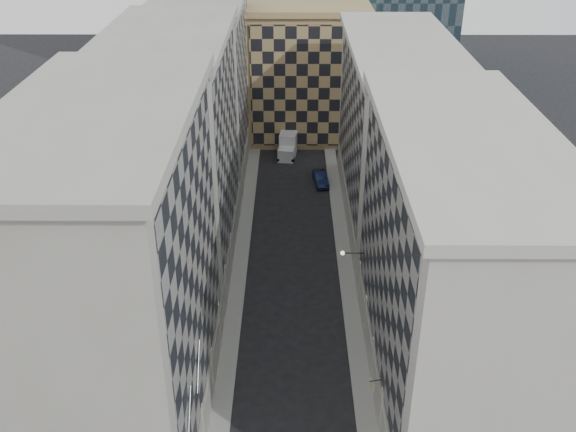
{
  "coord_description": "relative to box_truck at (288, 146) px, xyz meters",
  "views": [
    {
      "loc": [
        -0.22,
        -22.12,
        35.21
      ],
      "look_at": [
        -0.4,
        15.78,
        14.31
      ],
      "focal_mm": 40.0,
      "sensor_mm": 36.0,
      "label": 1
    }
  ],
  "objects": [
    {
      "name": "bldg_left_a",
      "position": [
        -10.28,
        -48.3,
        10.51
      ],
      "size": [
        10.8,
        22.8,
        23.7
      ],
      "color": "gray",
      "rests_on": "ground"
    },
    {
      "name": "bldg_left_b",
      "position": [
        -10.28,
        -26.3,
        10.01
      ],
      "size": [
        10.8,
        22.8,
        22.7
      ],
      "color": "gray",
      "rests_on": "ground"
    },
    {
      "name": "bldg_left_c",
      "position": [
        -10.27,
        -4.3,
        9.51
      ],
      "size": [
        10.8,
        22.8,
        21.7
      ],
      "color": "gray",
      "rests_on": "ground"
    },
    {
      "name": "shop_sign",
      "position": [
        6.0,
        -48.5,
        2.52
      ],
      "size": [
        0.83,
        0.73,
        0.81
      ],
      "rotation": [
        0.0,
        0.0,
        0.22
      ],
      "color": "black",
      "rests_on": "ground"
    },
    {
      "name": "sidewalk_east",
      "position": [
        5.86,
        -29.3,
        -1.24
      ],
      "size": [
        1.5,
        100.0,
        0.15
      ],
      "primitive_type": "cube",
      "color": "gray",
      "rests_on": "ground"
    },
    {
      "name": "dark_car",
      "position": [
        4.11,
        -9.15,
        -0.57
      ],
      "size": [
        2.09,
        4.65,
        1.48
      ],
      "primitive_type": "imported",
      "rotation": [
        0.0,
        0.0,
        0.12
      ],
      "color": "#0E1633",
      "rests_on": "ground"
    },
    {
      "name": "sidewalk_west",
      "position": [
        -4.64,
        -29.3,
        -1.24
      ],
      "size": [
        1.5,
        100.0,
        0.15
      ],
      "primitive_type": "cube",
      "color": "gray",
      "rests_on": "ground"
    },
    {
      "name": "bracket_lamp",
      "position": [
        4.98,
        -35.3,
        4.88
      ],
      "size": [
        1.98,
        0.36,
        0.36
      ],
      "color": "black",
      "rests_on": "ground"
    },
    {
      "name": "bldg_right_a",
      "position": [
        11.48,
        -44.3,
        9.01
      ],
      "size": [
        10.8,
        26.8,
        20.7
      ],
      "color": "#ADA99E",
      "rests_on": "ground"
    },
    {
      "name": "tan_block",
      "position": [
        2.61,
        8.59,
        8.12
      ],
      "size": [
        16.8,
        14.8,
        18.8
      ],
      "color": "#A58857",
      "rests_on": "ground"
    },
    {
      "name": "bldg_right_b",
      "position": [
        11.5,
        -17.3,
        8.53
      ],
      "size": [
        10.8,
        28.8,
        19.7
      ],
      "color": "#ADA99E",
      "rests_on": "ground"
    },
    {
      "name": "flagpoles_left",
      "position": [
        -5.29,
        -53.3,
        6.68
      ],
      "size": [
        0.1,
        6.33,
        2.33
      ],
      "color": "gray",
      "rests_on": "ground"
    },
    {
      "name": "box_truck",
      "position": [
        0.0,
        0.0,
        0.0
      ],
      "size": [
        2.83,
        5.72,
        3.02
      ],
      "rotation": [
        0.0,
        0.0,
        -0.11
      ],
      "color": "silver",
      "rests_on": "ground"
    }
  ]
}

